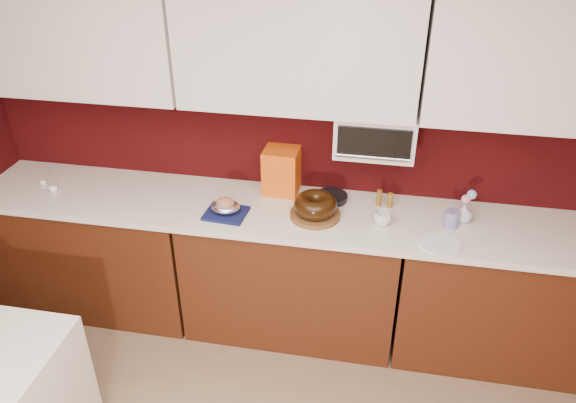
{
  "coord_description": "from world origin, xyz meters",
  "views": [
    {
      "loc": [
        0.5,
        -0.87,
        2.67
      ],
      "look_at": [
        -0.01,
        1.84,
        1.02
      ],
      "focal_mm": 35.0,
      "sensor_mm": 36.0,
      "label": 1
    }
  ],
  "objects_px": {
    "bundt_cake": "(315,205)",
    "pandoro_box": "(282,171)",
    "coffee_mug": "(382,217)",
    "blue_jar": "(452,219)",
    "flower_vase": "(464,212)",
    "foil_ham_nest": "(226,207)",
    "toaster_oven": "(376,132)"
  },
  "relations": [
    {
      "from": "toaster_oven",
      "to": "foil_ham_nest",
      "type": "distance_m",
      "value": 0.97
    },
    {
      "from": "toaster_oven",
      "to": "flower_vase",
      "type": "bearing_deg",
      "value": -10.35
    },
    {
      "from": "bundt_cake",
      "to": "flower_vase",
      "type": "height_order",
      "value": "bundt_cake"
    },
    {
      "from": "toaster_oven",
      "to": "flower_vase",
      "type": "height_order",
      "value": "toaster_oven"
    },
    {
      "from": "toaster_oven",
      "to": "flower_vase",
      "type": "distance_m",
      "value": 0.69
    },
    {
      "from": "toaster_oven",
      "to": "blue_jar",
      "type": "height_order",
      "value": "toaster_oven"
    },
    {
      "from": "coffee_mug",
      "to": "blue_jar",
      "type": "bearing_deg",
      "value": 8.01
    },
    {
      "from": "bundt_cake",
      "to": "flower_vase",
      "type": "relative_size",
      "value": 1.96
    },
    {
      "from": "toaster_oven",
      "to": "pandoro_box",
      "type": "distance_m",
      "value": 0.65
    },
    {
      "from": "foil_ham_nest",
      "to": "pandoro_box",
      "type": "relative_size",
      "value": 0.59
    },
    {
      "from": "flower_vase",
      "to": "toaster_oven",
      "type": "bearing_deg",
      "value": 169.65
    },
    {
      "from": "blue_jar",
      "to": "bundt_cake",
      "type": "bearing_deg",
      "value": -176.75
    },
    {
      "from": "bundt_cake",
      "to": "blue_jar",
      "type": "bearing_deg",
      "value": 3.25
    },
    {
      "from": "foil_ham_nest",
      "to": "flower_vase",
      "type": "height_order",
      "value": "flower_vase"
    },
    {
      "from": "blue_jar",
      "to": "pandoro_box",
      "type": "bearing_deg",
      "value": 168.11
    },
    {
      "from": "flower_vase",
      "to": "coffee_mug",
      "type": "bearing_deg",
      "value": -165.22
    },
    {
      "from": "toaster_oven",
      "to": "bundt_cake",
      "type": "bearing_deg",
      "value": -145.6
    },
    {
      "from": "coffee_mug",
      "to": "flower_vase",
      "type": "height_order",
      "value": "flower_vase"
    },
    {
      "from": "bundt_cake",
      "to": "foil_ham_nest",
      "type": "bearing_deg",
      "value": -171.77
    },
    {
      "from": "pandoro_box",
      "to": "flower_vase",
      "type": "height_order",
      "value": "pandoro_box"
    },
    {
      "from": "pandoro_box",
      "to": "flower_vase",
      "type": "relative_size",
      "value": 2.24
    },
    {
      "from": "toaster_oven",
      "to": "flower_vase",
      "type": "xyz_separation_m",
      "value": [
        0.54,
        -0.1,
        -0.41
      ]
    },
    {
      "from": "pandoro_box",
      "to": "flower_vase",
      "type": "bearing_deg",
      "value": -6.0
    },
    {
      "from": "coffee_mug",
      "to": "pandoro_box",
      "type": "bearing_deg",
      "value": 157.08
    },
    {
      "from": "coffee_mug",
      "to": "blue_jar",
      "type": "relative_size",
      "value": 1.0
    },
    {
      "from": "foil_ham_nest",
      "to": "pandoro_box",
      "type": "bearing_deg",
      "value": 51.3
    },
    {
      "from": "foil_ham_nest",
      "to": "toaster_oven",
      "type": "bearing_deg",
      "value": 19.0
    },
    {
      "from": "bundt_cake",
      "to": "pandoro_box",
      "type": "height_order",
      "value": "pandoro_box"
    },
    {
      "from": "bundt_cake",
      "to": "pandoro_box",
      "type": "xyz_separation_m",
      "value": [
        -0.25,
        0.26,
        0.07
      ]
    },
    {
      "from": "foil_ham_nest",
      "to": "flower_vase",
      "type": "xyz_separation_m",
      "value": [
        1.37,
        0.19,
        0.01
      ]
    },
    {
      "from": "foil_ham_nest",
      "to": "blue_jar",
      "type": "xyz_separation_m",
      "value": [
        1.3,
        0.12,
        -0.01
      ]
    },
    {
      "from": "foil_ham_nest",
      "to": "flower_vase",
      "type": "bearing_deg",
      "value": 7.72
    }
  ]
}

